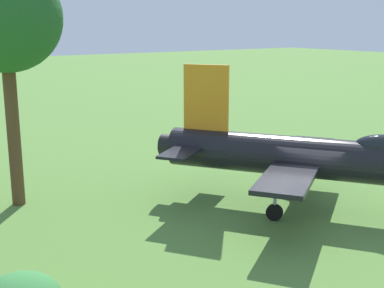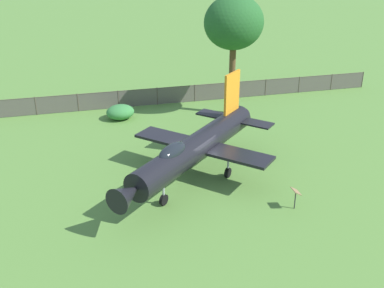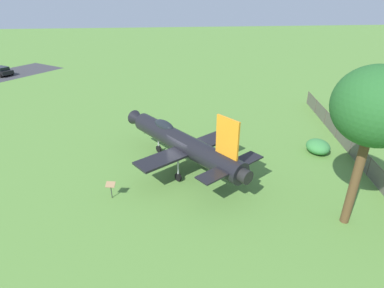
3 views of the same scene
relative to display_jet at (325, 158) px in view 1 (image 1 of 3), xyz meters
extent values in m
plane|color=#568438|center=(-0.30, -0.20, -2.09)|extent=(200.00, 200.00, 0.00)
cylinder|color=black|center=(-0.30, -0.20, -0.05)|extent=(10.01, 7.52, 1.50)
cylinder|color=black|center=(-5.08, -3.48, -0.05)|extent=(1.00, 1.08, 0.90)
cube|color=orange|center=(-3.78, -2.59, 1.97)|extent=(1.56, 1.13, 2.53)
cube|color=black|center=(-2.15, 1.53, -0.24)|extent=(3.31, 3.78, 0.16)
cube|color=black|center=(0.65, -2.56, -0.24)|extent=(3.31, 3.78, 0.16)
cube|color=black|center=(-5.08, -1.48, 0.10)|extent=(1.93, 2.11, 0.10)
cube|color=black|center=(-3.21, -4.20, 0.10)|extent=(1.93, 2.11, 0.10)
cylinder|color=#A5A8AD|center=(-2.03, 0.37, -1.00)|extent=(0.12, 0.12, 1.59)
cylinder|color=black|center=(-2.03, 0.37, -1.79)|extent=(0.60, 0.49, 0.60)
cylinder|color=#A5A8AD|center=(-0.39, -2.03, -1.00)|extent=(0.12, 0.12, 1.59)
cylinder|color=black|center=(-0.39, -2.03, -1.79)|extent=(0.60, 0.49, 0.60)
cylinder|color=brown|center=(-7.31, -8.98, 0.82)|extent=(0.49, 0.49, 5.83)
ellipsoid|color=#235B26|center=(-7.31, -8.98, 4.97)|extent=(4.50, 4.06, 3.98)
cylinder|color=#333333|center=(-3.56, 4.77, -1.64)|extent=(0.06, 0.06, 0.90)
cube|color=olive|center=(-3.56, 4.77, -1.07)|extent=(0.51, 0.67, 0.25)
camera|label=1|loc=(12.18, -14.30, 4.72)|focal=48.40mm
camera|label=2|loc=(9.63, 21.26, 10.72)|focal=43.38mm
camera|label=3|loc=(-20.50, 1.35, 10.00)|focal=29.02mm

